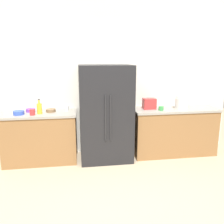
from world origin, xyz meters
name	(u,v)px	position (x,y,z in m)	size (l,w,h in m)	color
ground_plane	(116,201)	(0.00, 0.00, 0.00)	(10.21, 10.21, 0.00)	tan
kitchen_back_panel	(100,73)	(0.00, 1.76, 1.54)	(5.11, 0.10, 3.09)	silver
counter_left	(41,137)	(-1.11, 1.41, 0.45)	(1.27, 0.61, 0.89)	olive
counter_right	(173,131)	(1.36, 1.41, 0.45)	(1.59, 0.61, 0.89)	olive
refrigerator	(106,113)	(0.04, 1.36, 0.85)	(0.92, 0.69, 1.70)	black
toaster	(149,104)	(0.87, 1.43, 0.99)	(0.23, 0.16, 0.20)	red
rice_cooker	(182,101)	(1.47, 1.36, 1.04)	(0.25, 0.25, 0.32)	silver
bottle_a	(39,108)	(-1.09, 1.33, 0.99)	(0.08, 0.08, 0.25)	yellow
cup_a	(32,112)	(-1.19, 1.25, 0.94)	(0.09, 0.09, 0.10)	red
cup_b	(67,108)	(-0.64, 1.51, 0.94)	(0.08, 0.08, 0.10)	white
cup_c	(161,108)	(1.04, 1.28, 0.93)	(0.09, 0.09, 0.08)	green
bowl_a	(31,110)	(-1.27, 1.52, 0.92)	(0.16, 0.16, 0.06)	purple
bowl_b	(51,110)	(-0.91, 1.45, 0.92)	(0.17, 0.17, 0.05)	brown
bowl_c	(19,113)	(-1.42, 1.32, 0.93)	(0.18, 0.18, 0.07)	blue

